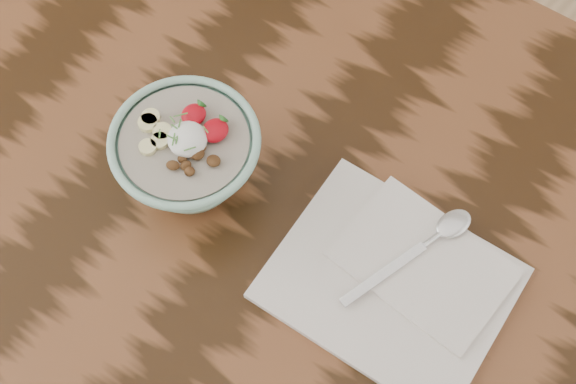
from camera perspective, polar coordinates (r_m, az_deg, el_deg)
The scene contains 4 objects.
table at distance 116.35cm, azimuth -7.91°, elevation 3.03°, with size 160.00×90.00×75.00cm.
breakfast_bowl at distance 97.92cm, azimuth -7.14°, elevation 2.56°, with size 18.14×18.14×11.98cm.
napkin at distance 97.33cm, azimuth 7.75°, elevation -6.13°, with size 27.59×23.08×1.68cm.
spoon at distance 98.58cm, azimuth 10.50°, elevation -3.11°, with size 8.70×19.23×1.03cm.
Camera 1 is at (44.88, -37.03, 166.46)cm, focal length 50.00 mm.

